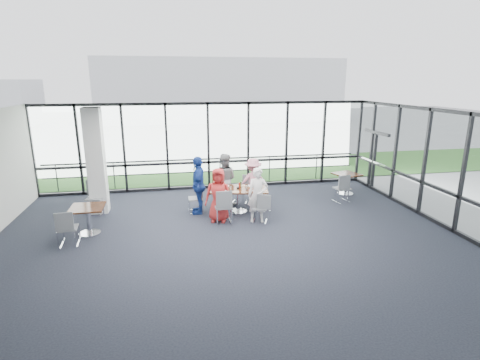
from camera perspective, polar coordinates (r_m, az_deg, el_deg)
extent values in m
cube|color=black|center=(9.58, -1.44, -9.49)|extent=(12.00, 10.00, 0.02)
cube|color=silver|center=(8.75, -1.57, 10.01)|extent=(12.00, 10.00, 0.04)
cube|color=silver|center=(4.53, 9.20, -16.65)|extent=(12.00, 0.10, 3.20)
cube|color=white|center=(13.88, -4.84, 5.16)|extent=(12.00, 0.10, 3.20)
cube|color=white|center=(11.59, 29.24, 1.31)|extent=(0.10, 10.00, 3.20)
cube|color=black|center=(14.69, 19.76, 2.69)|extent=(0.12, 1.60, 2.10)
cube|color=white|center=(12.05, -21.10, 2.69)|extent=(0.50, 0.50, 3.20)
cube|color=gray|center=(19.08, -6.32, 2.87)|extent=(80.00, 70.00, 0.02)
cube|color=#28521F|center=(17.13, -5.78, 1.59)|extent=(80.00, 5.00, 0.01)
cube|color=silver|center=(40.97, -3.25, 13.65)|extent=(24.00, 10.00, 6.00)
cylinder|color=#2D2D33|center=(14.69, -5.00, 1.32)|extent=(12.00, 0.06, 0.06)
cube|color=#391909|center=(11.44, -0.28, -1.41)|extent=(1.92, 1.26, 0.04)
cylinder|color=silver|center=(11.55, -0.28, -3.19)|extent=(0.12, 0.12, 0.71)
cylinder|color=silver|center=(11.66, -0.28, -4.78)|extent=(0.56, 0.56, 0.03)
cube|color=#391909|center=(10.59, -22.26, -3.92)|extent=(0.86, 0.86, 0.04)
cylinder|color=silver|center=(10.71, -22.06, -5.82)|extent=(0.12, 0.12, 0.71)
cube|color=#391909|center=(13.79, 15.96, 0.86)|extent=(1.01, 1.01, 0.04)
cylinder|color=silver|center=(13.88, 15.85, -0.64)|extent=(0.12, 0.12, 0.71)
imported|color=red|center=(10.69, -3.31, -2.31)|extent=(0.87, 0.68, 1.57)
imported|color=white|center=(10.65, 2.72, -2.33)|extent=(0.65, 0.53, 1.58)
imported|color=gray|center=(12.10, -2.45, 0.08)|extent=(0.95, 0.77, 1.69)
imported|color=pink|center=(12.19, 1.97, -0.22)|extent=(1.00, 0.54, 1.53)
imported|color=navy|center=(11.38, -6.35, -0.77)|extent=(0.69, 1.10, 1.77)
cylinder|color=white|center=(11.15, -2.71, -1.71)|extent=(0.26, 0.26, 0.01)
cylinder|color=white|center=(11.19, 2.56, -1.65)|extent=(0.26, 0.26, 0.01)
cylinder|color=white|center=(11.69, -2.29, -0.91)|extent=(0.27, 0.27, 0.01)
cylinder|color=white|center=(11.72, 1.75, -0.87)|extent=(0.27, 0.27, 0.01)
cylinder|color=white|center=(11.39, -3.95, -1.36)|extent=(0.25, 0.25, 0.01)
cylinder|color=white|center=(11.23, -1.42, -1.26)|extent=(0.07, 0.07, 0.13)
cylinder|color=white|center=(11.29, 1.04, -1.19)|extent=(0.06, 0.06, 0.13)
cylinder|color=white|center=(11.65, 0.09, -0.61)|extent=(0.07, 0.07, 0.15)
cylinder|color=white|center=(11.31, -3.22, -1.16)|extent=(0.07, 0.07, 0.13)
cube|color=beige|center=(11.09, -0.94, -1.82)|extent=(0.33, 0.25, 0.00)
cube|color=beige|center=(11.23, 3.34, -1.63)|extent=(0.36, 0.32, 0.00)
cube|color=beige|center=(11.73, 0.30, -0.87)|extent=(0.33, 0.28, 0.00)
cube|color=black|center=(11.44, -0.24, -1.20)|extent=(0.10, 0.07, 0.04)
cylinder|color=#A21F0E|center=(11.41, -0.07, -0.87)|extent=(0.06, 0.06, 0.18)
cylinder|color=#1B6720|center=(11.50, 0.04, -0.70)|extent=(0.05, 0.05, 0.20)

